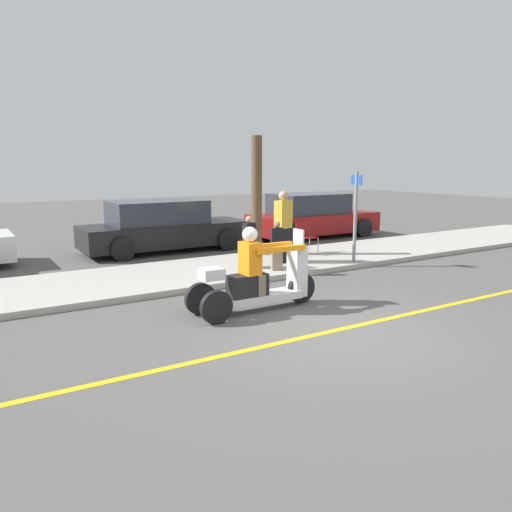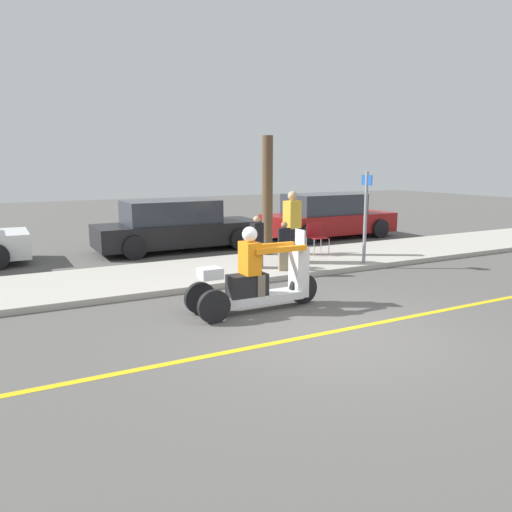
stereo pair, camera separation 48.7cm
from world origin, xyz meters
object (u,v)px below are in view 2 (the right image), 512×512
object	(u,v)px
motorcycle_trike	(256,281)
street_sign	(366,214)
spectator_far_back	(257,243)
spectator_end_of_line	(292,228)
tree_trunk	(267,196)
parked_car_lot_right	(327,217)
spectator_with_child	(284,247)
parked_car_lot_left	(177,227)
folding_chair_curbside	(316,235)

from	to	relation	value
motorcycle_trike	street_sign	xyz separation A→B (m)	(3.99, 1.92, 0.79)
motorcycle_trike	spectator_far_back	distance (m)	3.03
spectator_end_of_line	tree_trunk	distance (m)	1.45
motorcycle_trike	spectator_end_of_line	bearing A→B (deg)	48.48
parked_car_lot_right	motorcycle_trike	bearing A→B (deg)	-133.89
motorcycle_trike	street_sign	world-z (taller)	street_sign
motorcycle_trike	tree_trunk	world-z (taller)	tree_trunk
spectator_far_back	spectator_end_of_line	world-z (taller)	spectator_end_of_line
motorcycle_trike	spectator_end_of_line	distance (m)	3.78
parked_car_lot_right	street_sign	world-z (taller)	street_sign
spectator_with_child	parked_car_lot_left	bearing A→B (deg)	103.15
spectator_with_child	folding_chair_curbside	xyz separation A→B (m)	(1.85, 1.40, -0.03)
spectator_far_back	parked_car_lot_left	size ratio (longest dim) A/B	0.25
spectator_end_of_line	parked_car_lot_left	distance (m)	4.03
motorcycle_trike	spectator_end_of_line	size ratio (longest dim) A/B	1.40
spectator_with_child	parked_car_lot_left	world-z (taller)	parked_car_lot_left
spectator_with_child	folding_chair_curbside	size ratio (longest dim) A/B	1.35
parked_car_lot_right	street_sign	size ratio (longest dim) A/B	2.05
folding_chair_curbside	spectator_far_back	bearing A→B (deg)	-159.16
parked_car_lot_right	spectator_end_of_line	bearing A→B (deg)	-135.61
spectator_with_child	tree_trunk	world-z (taller)	tree_trunk
motorcycle_trike	folding_chair_curbside	size ratio (longest dim) A/B	2.97
motorcycle_trike	parked_car_lot_left	bearing A→B (deg)	82.70
spectator_end_of_line	spectator_far_back	bearing A→B (deg)	-171.69
parked_car_lot_right	street_sign	distance (m)	5.09
spectator_end_of_line	spectator_with_child	distance (m)	0.99
folding_chair_curbside	street_sign	distance (m)	1.77
motorcycle_trike	spectator_with_child	distance (m)	2.82
folding_chair_curbside	parked_car_lot_right	distance (m)	3.86
motorcycle_trike	parked_car_lot_right	world-z (taller)	parked_car_lot_right
motorcycle_trike	spectator_with_child	world-z (taller)	motorcycle_trike
folding_chair_curbside	street_sign	size ratio (longest dim) A/B	0.37
spectator_with_child	spectator_far_back	bearing A→B (deg)	127.38
spectator_end_of_line	parked_car_lot_left	bearing A→B (deg)	114.42
folding_chair_curbside	spectator_with_child	bearing A→B (deg)	-142.95
motorcycle_trike	parked_car_lot_left	xyz separation A→B (m)	(0.83, 6.47, 0.17)
spectator_far_back	spectator_with_child	size ratio (longest dim) A/B	1.09
spectator_far_back	folding_chair_curbside	size ratio (longest dim) A/B	1.47
parked_car_lot_left	parked_car_lot_right	bearing A→B (deg)	-0.19
spectator_with_child	folding_chair_curbside	world-z (taller)	spectator_with_child
folding_chair_curbside	tree_trunk	bearing A→B (deg)	155.08
street_sign	spectator_end_of_line	bearing A→B (deg)	149.10
spectator_far_back	tree_trunk	world-z (taller)	tree_trunk
motorcycle_trike	parked_car_lot_left	size ratio (longest dim) A/B	0.51
parked_car_lot_left	tree_trunk	distance (m)	3.09
spectator_with_child	folding_chair_curbside	bearing A→B (deg)	37.05
spectator_end_of_line	spectator_with_child	size ratio (longest dim) A/B	1.57
tree_trunk	spectator_with_child	bearing A→B (deg)	-108.82
spectator_far_back	spectator_with_child	distance (m)	0.68
folding_chair_curbside	parked_car_lot_left	distance (m)	4.12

